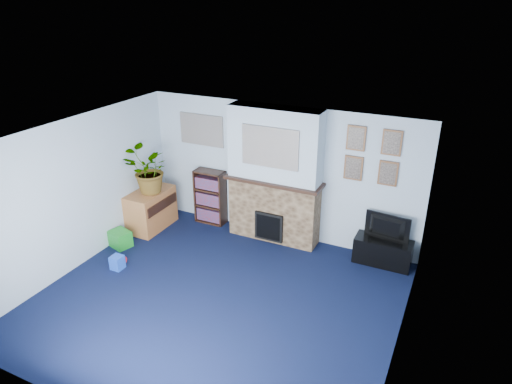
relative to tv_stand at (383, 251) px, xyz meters
The scene contains 26 objects.
floor 2.82m from the tv_stand, 133.85° to the right, with size 5.00×4.50×0.01m, color black.
ceiling 3.56m from the tv_stand, 133.85° to the right, with size 5.00×4.50×0.01m, color white.
wall_back 2.19m from the tv_stand, behind, with size 5.00×0.04×2.40m, color #ADC0D2.
wall_front 4.80m from the tv_stand, 114.49° to the right, with size 5.00×0.04×2.40m, color #ADC0D2.
wall_left 4.99m from the tv_stand, 155.48° to the right, with size 0.04×4.50×2.40m, color #ADC0D2.
wall_right 2.32m from the tv_stand, 74.84° to the right, with size 0.04×4.50×2.40m, color #ADC0D2.
chimney_breast 2.17m from the tv_stand, behind, with size 1.72×0.50×2.40m.
collage_main 2.50m from the tv_stand, behind, with size 1.00×0.03×0.68m, color gray.
collage_left 3.84m from the tv_stand, behind, with size 0.90×0.03×0.58m, color gray.
portrait_tl 1.90m from the tv_stand, 162.90° to the left, with size 0.30×0.03×0.40m, color brown.
portrait_tr 1.79m from the tv_stand, 116.57° to the left, with size 0.30×0.03×0.40m, color brown.
portrait_bl 1.45m from the tv_stand, 162.90° to the left, with size 0.30×0.03×0.40m, color brown.
portrait_br 1.29m from the tv_stand, 116.57° to the left, with size 0.30×0.03×0.40m, color brown.
tv_stand is the anchor object (origin of this frame).
television 0.42m from the tv_stand, 90.00° to the left, with size 0.73×0.10×0.42m, color black.
bookshelf 3.31m from the tv_stand, behind, with size 0.58×0.28×1.05m.
sideboard 4.23m from the tv_stand, behind, with size 0.52×0.94×0.73m, color #A96636.
potted_plant 4.30m from the tv_stand, behind, with size 0.78×0.68×0.87m, color #26661E.
mantel_clock 2.21m from the tv_stand, behind, with size 0.09×0.05×0.13m, color gold.
mantel_candle 1.87m from the tv_stand, behind, with size 0.05×0.05×0.17m, color #B2BFC6.
mantel_teddy 2.68m from the tv_stand, behind, with size 0.12×0.12×0.12m, color gray.
mantel_can 1.55m from the tv_stand, behind, with size 0.07×0.07×0.13m, color blue.
green_crate 4.48m from the tv_stand, 161.47° to the right, with size 0.36×0.29×0.29m, color #198C26.
toy_ball 4.15m from the tv_stand, 166.79° to the right, with size 0.16×0.16×0.16m, color orange.
toy_block 4.31m from the tv_stand, 152.27° to the right, with size 0.18×0.18×0.23m, color blue.
toy_tube 4.34m from the tv_stand, 154.40° to the right, with size 0.12×0.12×0.27m, color red.
Camera 1 is at (2.85, -4.65, 4.11)m, focal length 32.00 mm.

